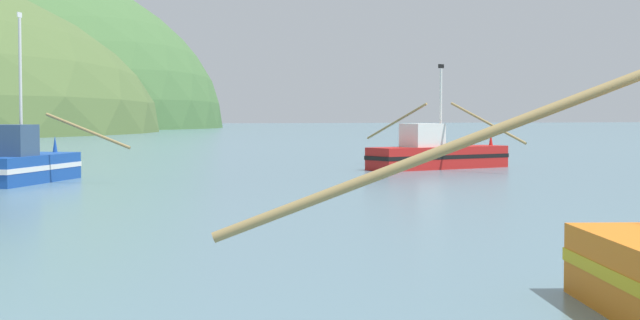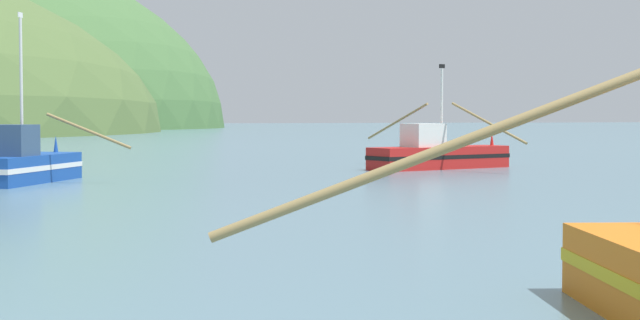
{
  "view_description": "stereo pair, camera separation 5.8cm",
  "coord_description": "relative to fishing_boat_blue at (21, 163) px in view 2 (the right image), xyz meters",
  "views": [
    {
      "loc": [
        -9.94,
        1.1,
        2.69
      ],
      "look_at": [
        -2.23,
        27.15,
        1.4
      ],
      "focal_mm": 53.46,
      "sensor_mm": 36.0,
      "label": 1
    },
    {
      "loc": [
        -9.88,
        1.09,
        2.69
      ],
      "look_at": [
        -2.23,
        27.15,
        1.4
      ],
      "focal_mm": 53.46,
      "sensor_mm": 36.0,
      "label": 2
    }
  ],
  "objects": [
    {
      "name": "fishing_boat_red",
      "position": [
        19.77,
        4.54,
        -0.04
      ],
      "size": [
        8.07,
        11.37,
        5.22
      ],
      "rotation": [
        0.0,
        0.0,
        0.3
      ],
      "color": "red",
      "rests_on": "ground"
    },
    {
      "name": "fishing_boat_blue",
      "position": [
        0.0,
        0.0,
        0.0
      ],
      "size": [
        8.16,
        6.68,
        6.72
      ],
      "rotation": [
        0.0,
        0.0,
        1.11
      ],
      "color": "#19479E",
      "rests_on": "ground"
    }
  ]
}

